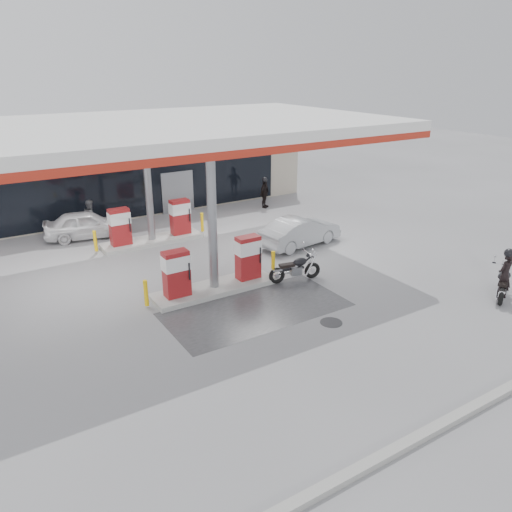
# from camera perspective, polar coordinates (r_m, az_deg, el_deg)

# --- Properties ---
(ground) EXTENTS (90.00, 90.00, 0.00)m
(ground) POSITION_cam_1_polar(r_m,az_deg,el_deg) (16.22, -1.47, -6.54)
(ground) COLOR gray
(ground) RESTS_ON ground
(wet_patch) EXTENTS (6.00, 3.00, 0.00)m
(wet_patch) POSITION_cam_1_polar(r_m,az_deg,el_deg) (16.45, 0.04, -6.10)
(wet_patch) COLOR #4C4C4F
(wet_patch) RESTS_ON ground
(drain_cover) EXTENTS (0.70, 0.70, 0.01)m
(drain_cover) POSITION_cam_1_polar(r_m,az_deg,el_deg) (15.83, 8.59, -7.52)
(drain_cover) COLOR #38383A
(drain_cover) RESTS_ON ground
(kerb) EXTENTS (28.00, 0.25, 0.15)m
(kerb) POSITION_cam_1_polar(r_m,az_deg,el_deg) (11.73, 17.37, -19.55)
(kerb) COLOR gray
(kerb) RESTS_ON ground
(store_building) EXTENTS (22.00, 8.22, 4.00)m
(store_building) POSITION_cam_1_polar(r_m,az_deg,el_deg) (29.76, -17.59, 9.52)
(store_building) COLOR #B1AA94
(store_building) RESTS_ON ground
(canopy) EXTENTS (16.00, 10.02, 5.51)m
(canopy) POSITION_cam_1_polar(r_m,az_deg,el_deg) (18.97, -9.59, 14.03)
(canopy) COLOR silver
(canopy) RESTS_ON ground
(pump_island_near) EXTENTS (5.14, 1.30, 1.78)m
(pump_island_near) POSITION_cam_1_polar(r_m,az_deg,el_deg) (17.50, -4.84, -1.87)
(pump_island_near) COLOR #9E9E99
(pump_island_near) RESTS_ON ground
(pump_island_far) EXTENTS (5.14, 1.30, 1.78)m
(pump_island_far) POSITION_cam_1_polar(r_m,az_deg,el_deg) (22.69, -11.87, 3.21)
(pump_island_far) COLOR #9E9E99
(pump_island_far) RESTS_ON ground
(main_motorcycle) EXTENTS (1.80, 1.18, 1.04)m
(main_motorcycle) POSITION_cam_1_polar(r_m,az_deg,el_deg) (19.11, 26.36, -2.90)
(main_motorcycle) COLOR black
(main_motorcycle) RESTS_ON ground
(biker_main) EXTENTS (0.65, 0.44, 1.71)m
(biker_main) POSITION_cam_1_polar(r_m,az_deg,el_deg) (18.78, 26.55, -2.02)
(biker_main) COLOR black
(biker_main) RESTS_ON ground
(parked_motorcycle) EXTENTS (2.04, 0.88, 1.06)m
(parked_motorcycle) POSITION_cam_1_polar(r_m,az_deg,el_deg) (18.41, 4.56, -1.47)
(parked_motorcycle) COLOR black
(parked_motorcycle) RESTS_ON ground
(sedan_white) EXTENTS (3.97, 2.22, 1.28)m
(sedan_white) POSITION_cam_1_polar(r_m,az_deg,el_deg) (24.13, -18.81, 3.42)
(sedan_white) COLOR silver
(sedan_white) RESTS_ON ground
(attendant) EXTENTS (0.69, 0.84, 1.61)m
(attendant) POSITION_cam_1_polar(r_m,az_deg,el_deg) (24.73, -18.33, 4.30)
(attendant) COLOR #515256
(attendant) RESTS_ON ground
(hatchback_silver) EXTENTS (4.01, 1.84, 1.27)m
(hatchback_silver) POSITION_cam_1_polar(r_m,az_deg,el_deg) (21.99, 5.08, 2.81)
(hatchback_silver) COLOR #A0A4A8
(hatchback_silver) RESTS_ON ground
(biker_walking) EXTENTS (1.01, 0.83, 1.62)m
(biker_walking) POSITION_cam_1_polar(r_m,az_deg,el_deg) (27.77, 0.98, 7.17)
(biker_walking) COLOR black
(biker_walking) RESTS_ON ground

